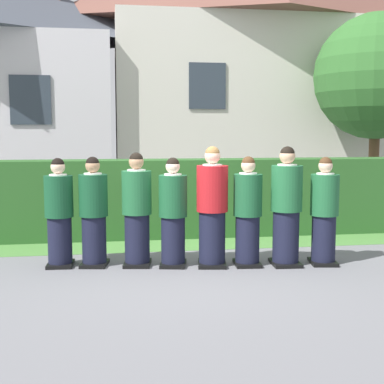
% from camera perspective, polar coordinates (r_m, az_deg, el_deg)
% --- Properties ---
extents(ground_plane, '(60.00, 60.00, 0.00)m').
position_cam_1_polar(ground_plane, '(7.64, 0.00, -7.85)').
color(ground_plane, slate).
extents(student_front_row_0, '(0.40, 0.49, 1.53)m').
position_cam_1_polar(student_front_row_0, '(7.68, -14.07, -2.43)').
color(student_front_row_0, black).
rests_on(student_front_row_0, ground).
extents(student_front_row_1, '(0.43, 0.52, 1.55)m').
position_cam_1_polar(student_front_row_1, '(7.60, -10.52, -2.37)').
color(student_front_row_1, black).
rests_on(student_front_row_1, ground).
extents(student_front_row_2, '(0.43, 0.54, 1.60)m').
position_cam_1_polar(student_front_row_2, '(7.53, -5.94, -2.16)').
color(student_front_row_2, black).
rests_on(student_front_row_2, ground).
extents(student_front_row_3, '(0.43, 0.52, 1.54)m').
position_cam_1_polar(student_front_row_3, '(7.47, -2.06, -2.46)').
color(student_front_row_3, black).
rests_on(student_front_row_3, ground).
extents(student_in_red_blazer, '(0.46, 0.56, 1.69)m').
position_cam_1_polar(student_in_red_blazer, '(7.47, 2.18, -1.87)').
color(student_in_red_blazer, black).
rests_on(student_in_red_blazer, ground).
extents(student_front_row_5, '(0.40, 0.47, 1.55)m').
position_cam_1_polar(student_front_row_5, '(7.53, 6.00, -2.36)').
color(student_front_row_5, black).
rests_on(student_front_row_5, ground).
extents(student_front_row_6, '(0.44, 0.51, 1.69)m').
position_cam_1_polar(student_front_row_6, '(7.62, 10.09, -1.80)').
color(student_front_row_6, black).
rests_on(student_front_row_6, ground).
extents(student_front_row_7, '(0.42, 0.49, 1.54)m').
position_cam_1_polar(student_front_row_7, '(7.79, 14.01, -2.26)').
color(student_front_row_7, black).
rests_on(student_front_row_7, ground).
extents(hedge, '(11.44, 0.70, 1.40)m').
position_cam_1_polar(hedge, '(9.61, -1.93, -0.65)').
color(hedge, '#285623').
rests_on(hedge, ground).
extents(school_building_main, '(8.38, 3.24, 7.19)m').
position_cam_1_polar(school_building_main, '(15.01, 7.48, 13.35)').
color(school_building_main, beige).
rests_on(school_building_main, ground).
extents(oak_tree_right, '(2.88, 2.88, 4.60)m').
position_cam_1_polar(oak_tree_right, '(13.21, 19.23, 11.59)').
color(oak_tree_right, brown).
rests_on(oak_tree_right, ground).
extents(lawn_strip, '(11.44, 0.90, 0.01)m').
position_cam_1_polar(lawn_strip, '(8.94, -1.31, -5.70)').
color(lawn_strip, '#477A38').
rests_on(lawn_strip, ground).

